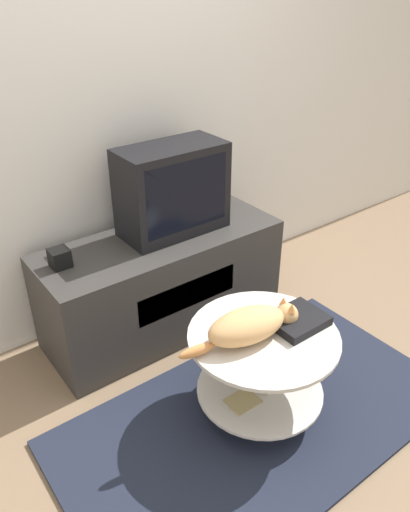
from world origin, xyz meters
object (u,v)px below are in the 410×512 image
object	(u,v)px
dvd_box	(298,320)
tv	(172,190)
speaker	(60,258)
cat	(250,325)

from	to	relation	value
dvd_box	tv	bearing A→B (deg)	92.71
speaker	dvd_box	world-z (taller)	speaker
dvd_box	cat	xyz separation A→B (m)	(-0.23, 0.06, 0.05)
tv	cat	bearing A→B (deg)	-102.43
speaker	cat	world-z (taller)	speaker
dvd_box	cat	distance (m)	0.24
dvd_box	cat	size ratio (longest dim) A/B	0.42
tv	dvd_box	distance (m)	0.97
speaker	cat	bearing A→B (deg)	-61.57
tv	speaker	distance (m)	0.68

